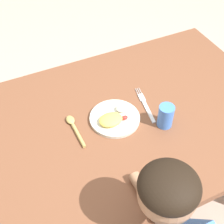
% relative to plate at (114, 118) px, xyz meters
% --- Properties ---
extents(ground_plane, '(8.00, 8.00, 0.00)m').
position_rel_plate_xyz_m(ground_plane, '(0.10, -0.01, -0.69)').
color(ground_plane, tan).
extents(dining_table, '(1.32, 0.95, 0.68)m').
position_rel_plate_xyz_m(dining_table, '(0.10, -0.01, -0.09)').
color(dining_table, brown).
rests_on(dining_table, ground_plane).
extents(plate, '(0.22, 0.22, 0.04)m').
position_rel_plate_xyz_m(plate, '(0.00, 0.00, 0.00)').
color(plate, silver).
rests_on(plate, dining_table).
extents(fork, '(0.06, 0.23, 0.01)m').
position_rel_plate_xyz_m(fork, '(0.17, 0.02, -0.01)').
color(fork, silver).
rests_on(fork, dining_table).
extents(spoon, '(0.04, 0.19, 0.02)m').
position_rel_plate_xyz_m(spoon, '(-0.18, 0.03, -0.01)').
color(spoon, tan).
rests_on(spoon, dining_table).
extents(drinking_cup, '(0.07, 0.07, 0.11)m').
position_rel_plate_xyz_m(drinking_cup, '(0.19, -0.12, 0.04)').
color(drinking_cup, '#407BE3').
rests_on(drinking_cup, dining_table).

